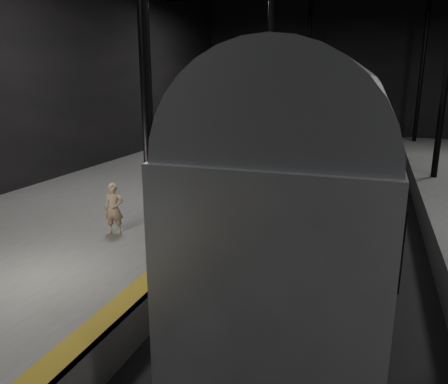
% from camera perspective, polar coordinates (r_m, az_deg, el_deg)
% --- Properties ---
extents(ground, '(44.00, 44.00, 0.00)m').
position_cam_1_polar(ground, '(14.05, 13.05, -7.76)').
color(ground, black).
rests_on(ground, ground).
extents(platform_left, '(9.00, 43.80, 1.00)m').
position_cam_1_polar(platform_left, '(16.31, -14.03, -2.79)').
color(platform_left, '#545451').
rests_on(platform_left, ground).
extents(tactile_strip, '(0.50, 43.80, 0.01)m').
position_cam_1_polar(tactile_strip, '(14.35, 0.28, -2.62)').
color(tactile_strip, olive).
rests_on(tactile_strip, platform_left).
extents(track, '(2.40, 43.00, 0.24)m').
position_cam_1_polar(track, '(14.03, 13.06, -7.50)').
color(track, '#3F3328').
rests_on(track, ground).
extents(train, '(3.14, 21.00, 5.61)m').
position_cam_1_polar(train, '(15.33, 14.62, 6.19)').
color(train, '#97999E').
rests_on(train, ground).
extents(woman, '(0.61, 0.48, 1.45)m').
position_cam_1_polar(woman, '(12.60, -14.18, -2.12)').
color(woman, tan).
rests_on(woman, platform_left).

